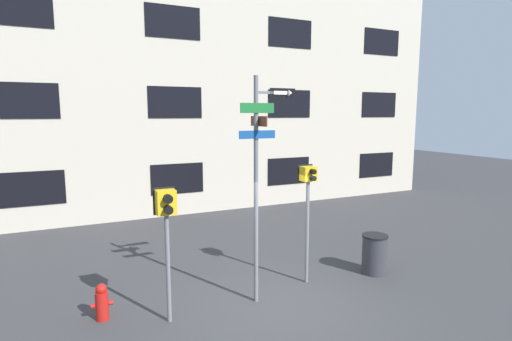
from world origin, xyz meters
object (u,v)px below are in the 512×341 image
Objects in this scene: street_sign_pole at (259,171)px; trash_bin at (374,254)px; fire_hydrant at (102,302)px; pedestrian_signal_left at (166,217)px; pedestrian_signal_right at (308,193)px.

trash_bin is at bearing 2.41° from street_sign_pole.
street_sign_pole is 4.79× the size of trash_bin.
trash_bin reaches higher than fire_hydrant.
pedestrian_signal_left is at bearing -28.46° from fire_hydrant.
street_sign_pole reaches higher than pedestrian_signal_left.
trash_bin is (1.77, -0.23, -1.62)m from pedestrian_signal_right.
street_sign_pole reaches higher than fire_hydrant.
pedestrian_signal_left is 2.10m from fire_hydrant.
trash_bin is (3.15, 0.13, -2.24)m from street_sign_pole.
pedestrian_signal_right is (1.38, 0.36, -0.62)m from street_sign_pole.
street_sign_pole is 1.81× the size of pedestrian_signal_left.
pedestrian_signal_right reaches higher than fire_hydrant.
fire_hydrant is at bearing 151.54° from pedestrian_signal_left.
street_sign_pole is at bearing -177.59° from trash_bin.
pedestrian_signal_right is at bearing 172.54° from trash_bin.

